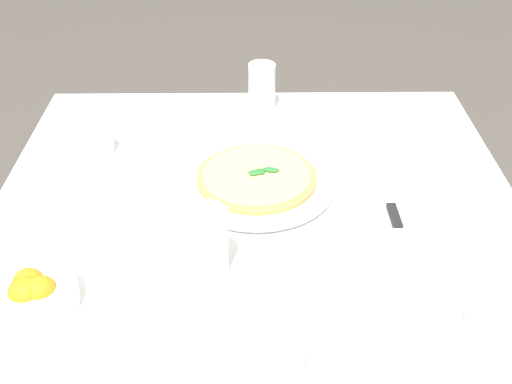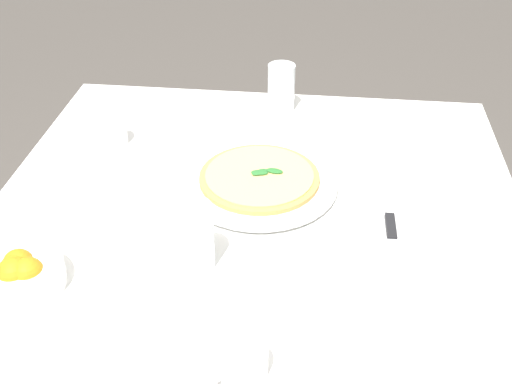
{
  "view_description": "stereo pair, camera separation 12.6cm",
  "coord_description": "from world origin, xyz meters",
  "px_view_note": "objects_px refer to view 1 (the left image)",
  "views": [
    {
      "loc": [
        0.98,
        -0.01,
        1.48
      ],
      "look_at": [
        -0.05,
        -0.0,
        0.75
      ],
      "focal_mm": 43.49,
      "sensor_mm": 36.0,
      "label": 1
    },
    {
      "loc": [
        0.97,
        0.11,
        1.48
      ],
      "look_at": [
        -0.05,
        -0.0,
        0.75
      ],
      "focal_mm": 43.49,
      "sensor_mm": 36.0,
      "label": 2
    }
  ],
  "objects_px": {
    "coffee_cup_far_right": "(96,143)",
    "water_glass_near_left": "(262,90)",
    "dinner_knife": "(400,233)",
    "water_glass_far_left": "(208,245)",
    "pizza_plate": "(255,182)",
    "citrus_bowl": "(31,294)",
    "napkin_folded": "(399,238)",
    "pizza": "(255,177)",
    "menu_card": "(489,306)",
    "coffee_cup_right_edge": "(279,362)"
  },
  "relations": [
    {
      "from": "water_glass_far_left",
      "to": "citrus_bowl",
      "type": "relative_size",
      "value": 0.86
    },
    {
      "from": "coffee_cup_far_right",
      "to": "coffee_cup_right_edge",
      "type": "height_order",
      "value": "coffee_cup_far_right"
    },
    {
      "from": "coffee_cup_far_right",
      "to": "menu_card",
      "type": "xyz_separation_m",
      "value": [
        0.51,
        0.73,
        0.0
      ]
    },
    {
      "from": "pizza_plate",
      "to": "water_glass_near_left",
      "type": "height_order",
      "value": "water_glass_near_left"
    },
    {
      "from": "pizza_plate",
      "to": "coffee_cup_right_edge",
      "type": "bearing_deg",
      "value": 3.54
    },
    {
      "from": "pizza_plate",
      "to": "menu_card",
      "type": "height_order",
      "value": "menu_card"
    },
    {
      "from": "coffee_cup_right_edge",
      "to": "menu_card",
      "type": "bearing_deg",
      "value": 107.24
    },
    {
      "from": "citrus_bowl",
      "to": "pizza_plate",
      "type": "bearing_deg",
      "value": 132.87
    },
    {
      "from": "pizza_plate",
      "to": "water_glass_far_left",
      "type": "height_order",
      "value": "water_glass_far_left"
    },
    {
      "from": "pizza",
      "to": "citrus_bowl",
      "type": "height_order",
      "value": "citrus_bowl"
    },
    {
      "from": "water_glass_far_left",
      "to": "citrus_bowl",
      "type": "distance_m",
      "value": 0.3
    },
    {
      "from": "water_glass_far_left",
      "to": "pizza_plate",
      "type": "bearing_deg",
      "value": 161.91
    },
    {
      "from": "pizza",
      "to": "coffee_cup_far_right",
      "type": "bearing_deg",
      "value": -110.55
    },
    {
      "from": "coffee_cup_right_edge",
      "to": "water_glass_near_left",
      "type": "bearing_deg",
      "value": -179.38
    },
    {
      "from": "pizza",
      "to": "dinner_knife",
      "type": "relative_size",
      "value": 1.3
    },
    {
      "from": "coffee_cup_far_right",
      "to": "napkin_folded",
      "type": "bearing_deg",
      "value": 62.82
    },
    {
      "from": "pizza",
      "to": "dinner_knife",
      "type": "distance_m",
      "value": 0.33
    },
    {
      "from": "water_glass_far_left",
      "to": "menu_card",
      "type": "distance_m",
      "value": 0.47
    },
    {
      "from": "coffee_cup_far_right",
      "to": "coffee_cup_right_edge",
      "type": "bearing_deg",
      "value": 32.04
    },
    {
      "from": "napkin_folded",
      "to": "dinner_knife",
      "type": "distance_m",
      "value": 0.01
    },
    {
      "from": "coffee_cup_far_right",
      "to": "water_glass_far_left",
      "type": "bearing_deg",
      "value": 35.04
    },
    {
      "from": "coffee_cup_right_edge",
      "to": "menu_card",
      "type": "distance_m",
      "value": 0.36
    },
    {
      "from": "coffee_cup_far_right",
      "to": "water_glass_near_left",
      "type": "height_order",
      "value": "water_glass_near_left"
    },
    {
      "from": "pizza_plate",
      "to": "napkin_folded",
      "type": "distance_m",
      "value": 0.33
    },
    {
      "from": "water_glass_far_left",
      "to": "dinner_knife",
      "type": "relative_size",
      "value": 0.66
    },
    {
      "from": "napkin_folded",
      "to": "pizza",
      "type": "bearing_deg",
      "value": -122.92
    },
    {
      "from": "pizza",
      "to": "coffee_cup_far_right",
      "type": "height_order",
      "value": "coffee_cup_far_right"
    },
    {
      "from": "pizza_plate",
      "to": "water_glass_far_left",
      "type": "relative_size",
      "value": 2.56
    },
    {
      "from": "coffee_cup_right_edge",
      "to": "citrus_bowl",
      "type": "relative_size",
      "value": 0.87
    },
    {
      "from": "citrus_bowl",
      "to": "pizza",
      "type": "bearing_deg",
      "value": 132.87
    },
    {
      "from": "dinner_knife",
      "to": "menu_card",
      "type": "xyz_separation_m",
      "value": [
        0.19,
        0.1,
        0.01
      ]
    },
    {
      "from": "coffee_cup_right_edge",
      "to": "citrus_bowl",
      "type": "bearing_deg",
      "value": -109.66
    },
    {
      "from": "pizza_plate",
      "to": "menu_card",
      "type": "bearing_deg",
      "value": 44.3
    },
    {
      "from": "napkin_folded",
      "to": "citrus_bowl",
      "type": "bearing_deg",
      "value": -74.14
    },
    {
      "from": "coffee_cup_far_right",
      "to": "dinner_knife",
      "type": "xyz_separation_m",
      "value": [
        0.32,
        0.63,
        -0.0
      ]
    },
    {
      "from": "coffee_cup_far_right",
      "to": "coffee_cup_right_edge",
      "type": "distance_m",
      "value": 0.73
    },
    {
      "from": "coffee_cup_right_edge",
      "to": "pizza",
      "type": "bearing_deg",
      "value": -176.49
    },
    {
      "from": "pizza",
      "to": "menu_card",
      "type": "bearing_deg",
      "value": 44.29
    },
    {
      "from": "water_glass_near_left",
      "to": "coffee_cup_far_right",
      "type": "bearing_deg",
      "value": -60.01
    },
    {
      "from": "napkin_folded",
      "to": "coffee_cup_far_right",
      "type": "bearing_deg",
      "value": -115.13
    },
    {
      "from": "coffee_cup_right_edge",
      "to": "water_glass_far_left",
      "type": "xyz_separation_m",
      "value": [
        -0.23,
        -0.11,
        0.03
      ]
    },
    {
      "from": "water_glass_near_left",
      "to": "citrus_bowl",
      "type": "distance_m",
      "value": 0.8
    },
    {
      "from": "coffee_cup_right_edge",
      "to": "menu_card",
      "type": "height_order",
      "value": "menu_card"
    },
    {
      "from": "water_glass_near_left",
      "to": "napkin_folded",
      "type": "height_order",
      "value": "water_glass_near_left"
    },
    {
      "from": "menu_card",
      "to": "pizza",
      "type": "bearing_deg",
      "value": 110.94
    },
    {
      "from": "coffee_cup_far_right",
      "to": "water_glass_near_left",
      "type": "bearing_deg",
      "value": 119.99
    },
    {
      "from": "water_glass_near_left",
      "to": "water_glass_far_left",
      "type": "bearing_deg",
      "value": -9.75
    },
    {
      "from": "pizza_plate",
      "to": "citrus_bowl",
      "type": "relative_size",
      "value": 2.2
    },
    {
      "from": "coffee_cup_right_edge",
      "to": "pizza_plate",
      "type": "bearing_deg",
      "value": -176.46
    },
    {
      "from": "napkin_folded",
      "to": "citrus_bowl",
      "type": "height_order",
      "value": "citrus_bowl"
    }
  ]
}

